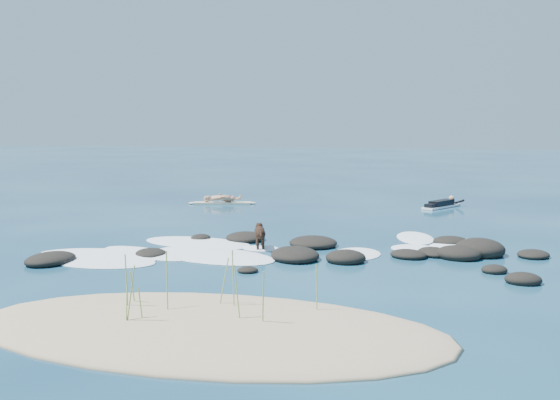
# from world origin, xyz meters

# --- Properties ---
(ground) EXTENTS (160.00, 160.00, 0.00)m
(ground) POSITION_xyz_m (0.00, 0.00, 0.00)
(ground) COLOR #0A2642
(ground) RESTS_ON ground
(sand_dune) EXTENTS (9.00, 4.40, 0.60)m
(sand_dune) POSITION_xyz_m (0.00, -8.20, 0.00)
(sand_dune) COLOR #9E8966
(sand_dune) RESTS_ON ground
(dune_grass) EXTENTS (3.62, 1.72, 1.24)m
(dune_grass) POSITION_xyz_m (-0.31, -8.00, 0.65)
(dune_grass) COLOR #84A44F
(dune_grass) RESTS_ON ground
(reef_rocks) EXTENTS (14.15, 6.52, 0.63)m
(reef_rocks) POSITION_xyz_m (1.63, -1.04, 0.10)
(reef_rocks) COLOR black
(reef_rocks) RESTS_ON ground
(breaking_foam) EXTENTS (13.40, 7.69, 0.12)m
(breaking_foam) POSITION_xyz_m (-1.55, -1.28, 0.01)
(breaking_foam) COLOR white
(breaking_foam) RESTS_ON ground
(standing_surfer_rig) EXTENTS (3.17, 1.13, 1.82)m
(standing_surfer_rig) POSITION_xyz_m (-5.36, 9.09, 0.72)
(standing_surfer_rig) COLOR beige
(standing_surfer_rig) RESTS_ON ground
(paddling_surfer_rig) EXTENTS (1.91, 2.50, 0.47)m
(paddling_surfer_rig) POSITION_xyz_m (4.65, 10.07, 0.16)
(paddling_surfer_rig) COLOR white
(paddling_surfer_rig) RESTS_ON ground
(dog) EXTENTS (0.54, 1.17, 0.77)m
(dog) POSITION_xyz_m (-0.94, -0.81, 0.51)
(dog) COLOR black
(dog) RESTS_ON ground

